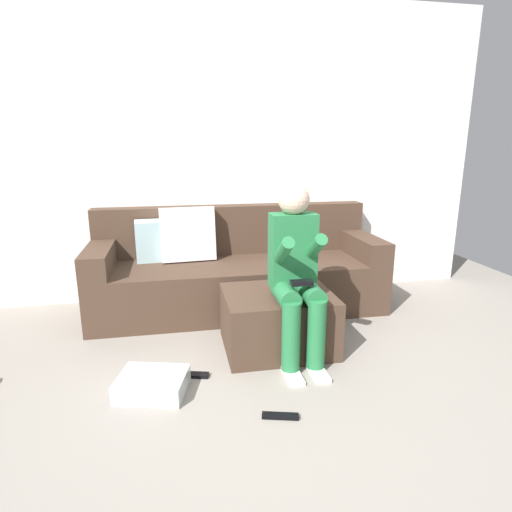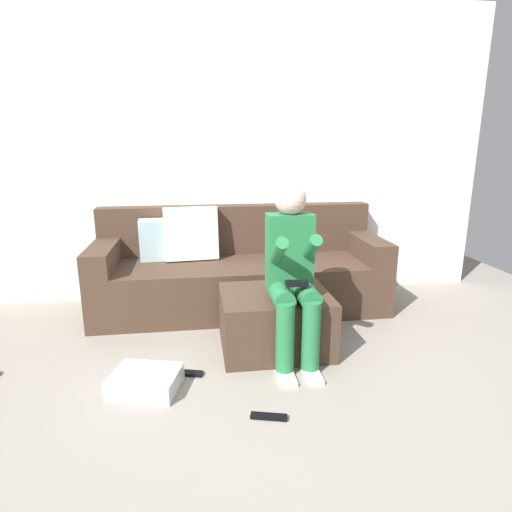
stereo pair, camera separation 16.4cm
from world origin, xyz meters
TOP-DOWN VIEW (x-y plane):
  - ground_plane at (0.00, 0.00)m, footprint 6.27×6.27m
  - wall_back at (0.00, 2.14)m, footprint 4.82×0.10m
  - couch_sectional at (-0.02, 1.73)m, footprint 2.49×0.84m
  - ottoman at (0.16, 0.87)m, footprint 0.76×0.62m
  - person_seated at (0.24, 0.69)m, footprint 0.31×0.57m
  - storage_bin at (-0.71, 0.44)m, footprint 0.46×0.40m
  - remote_near_ottoman at (-0.03, 0.06)m, footprint 0.20×0.09m
  - remote_by_storage_bin at (-0.45, 0.57)m, footprint 0.19×0.10m

SIDE VIEW (x-z plane):
  - ground_plane at x=0.00m, z-range 0.00..0.00m
  - remote_near_ottoman at x=-0.03m, z-range 0.00..0.02m
  - remote_by_storage_bin at x=-0.45m, z-range 0.00..0.02m
  - storage_bin at x=-0.71m, z-range 0.00..0.11m
  - ottoman at x=0.16m, z-range 0.00..0.41m
  - couch_sectional at x=-0.02m, z-range -0.13..0.78m
  - person_seated at x=0.24m, z-range 0.04..1.22m
  - wall_back at x=0.00m, z-range 0.00..2.69m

